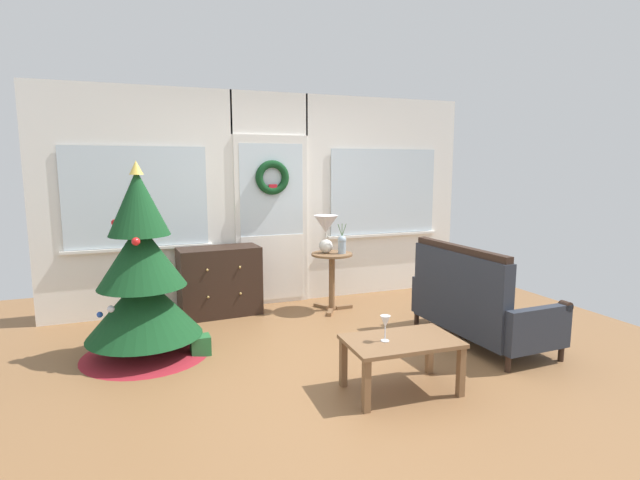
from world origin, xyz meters
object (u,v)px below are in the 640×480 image
christmas_tree (142,283)px  dresser_cabinet (220,281)px  table_lamp (326,229)px  wine_glass (385,323)px  side_table (332,270)px  settee_sofa (474,305)px  gift_box (200,345)px  coffee_table (401,347)px  flower_vase (342,244)px

christmas_tree → dresser_cabinet: (0.84, 0.98, -0.28)m
table_lamp → wine_glass: 2.24m
christmas_tree → side_table: christmas_tree is taller
christmas_tree → wine_glass: size_ratio=8.91×
settee_sofa → wine_glass: bearing=-153.9°
wine_glass → gift_box: wine_glass is taller
settee_sofa → dresser_cabinet: bearing=139.7°
side_table → coffee_table: 2.17m
flower_vase → gift_box: (-1.74, -0.78, -0.71)m
settee_sofa → side_table: (-0.86, 1.49, 0.11)m
flower_vase → table_lamp: bearing=148.0°
wine_glass → table_lamp: bearing=79.6°
dresser_cabinet → coffee_table: dresser_cabinet is taller
side_table → settee_sofa: bearing=-60.0°
side_table → gift_box: side_table is taller
side_table → wine_glass: (-0.46, -2.13, 0.07)m
settee_sofa → side_table: settee_sofa is taller
gift_box → christmas_tree: bearing=159.7°
flower_vase → gift_box: 2.03m
gift_box → coffee_table: bearing=-44.5°
side_table → gift_box: size_ratio=3.93×
dresser_cabinet → gift_box: (-0.38, -1.15, -0.30)m
table_lamp → flower_vase: (0.16, -0.10, -0.17)m
dresser_cabinet → side_table: dresser_cabinet is taller
settee_sofa → coffee_table: size_ratio=1.71×
side_table → wine_glass: 2.18m
christmas_tree → wine_glass: (1.64, -1.46, -0.12)m
dresser_cabinet → wine_glass: bearing=-71.8°
side_table → wine_glass: side_table is taller
settee_sofa → wine_glass: size_ratio=7.55×
dresser_cabinet → side_table: size_ratio=1.35×
gift_box → wine_glass: bearing=-47.4°
table_lamp → flower_vase: size_ratio=1.26×
table_lamp → flower_vase: 0.25m
flower_vase → wine_glass: 2.16m
christmas_tree → coffee_table: 2.32m
christmas_tree → table_lamp: bearing=19.3°
gift_box → side_table: bearing=27.3°
christmas_tree → flower_vase: 2.29m
dresser_cabinet → side_table: 1.30m
wine_glass → dresser_cabinet: bearing=108.2°
wine_glass → settee_sofa: bearing=26.1°
settee_sofa → coffee_table: settee_sofa is taller
coffee_table → gift_box: bearing=135.5°
gift_box → flower_vase: bearing=24.3°
settee_sofa → table_lamp: size_ratio=3.35×
flower_vase → gift_box: bearing=-155.7°
dresser_cabinet → side_table: (1.26, -0.31, 0.10)m
table_lamp → wine_glass: bearing=-100.4°
coffee_table → wine_glass: wine_glass is taller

